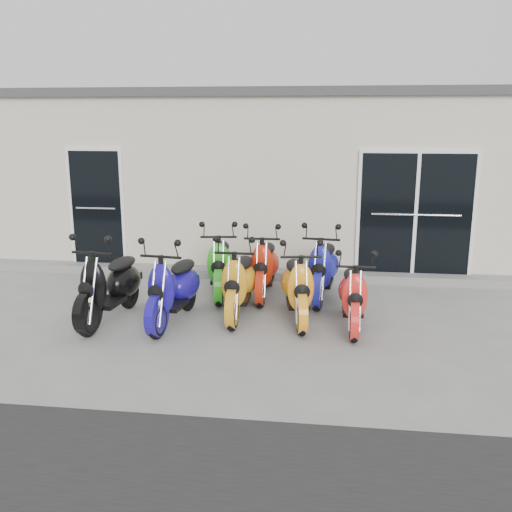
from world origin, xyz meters
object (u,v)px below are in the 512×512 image
object	(u,v)px
scooter_front_red	(353,286)
scooter_back_red	(265,258)
scooter_front_orange_a	(239,274)
scooter_back_green	(220,256)
scooter_back_blue	(324,259)
scooter_front_blue	(173,278)
scooter_front_orange_b	(298,277)
scooter_front_black	(109,275)

from	to	relation	value
scooter_front_red	scooter_back_red	size ratio (longest dim) A/B	0.93
scooter_front_orange_a	scooter_back_green	distance (m)	1.10
scooter_front_orange_a	scooter_back_green	bearing A→B (deg)	115.81
scooter_back_red	scooter_front_red	bearing A→B (deg)	-43.21
scooter_front_orange_a	scooter_back_green	xyz separation A→B (m)	(-0.47, 0.99, 0.01)
scooter_back_blue	scooter_front_orange_a	bearing A→B (deg)	-134.61
scooter_front_red	scooter_back_green	xyz separation A→B (m)	(-2.09, 1.24, 0.06)
scooter_back_red	scooter_back_blue	xyz separation A→B (m)	(0.94, -0.02, 0.02)
scooter_front_blue	scooter_front_red	world-z (taller)	scooter_front_blue
scooter_front_blue	scooter_front_orange_b	world-z (taller)	scooter_front_blue
scooter_front_orange_a	scooter_back_blue	size ratio (longest dim) A/B	0.98
scooter_front_orange_a	scooter_front_orange_b	distance (m)	0.85
scooter_front_black	scooter_back_green	world-z (taller)	scooter_front_black
scooter_back_green	scooter_back_blue	bearing A→B (deg)	-8.46
scooter_front_blue	scooter_front_red	size ratio (longest dim) A/B	1.11
scooter_front_black	scooter_front_blue	xyz separation A→B (m)	(0.92, 0.03, -0.02)
scooter_front_orange_a	scooter_back_blue	bearing A→B (deg)	39.78
scooter_front_orange_a	scooter_back_blue	distance (m)	1.55
scooter_front_orange_b	scooter_back_red	size ratio (longest dim) A/B	0.99
scooter_back_green	scooter_back_red	world-z (taller)	scooter_back_green
scooter_front_black	scooter_front_orange_b	bearing A→B (deg)	14.52
scooter_front_blue	scooter_front_orange_a	bearing A→B (deg)	31.28
scooter_front_orange_b	scooter_back_blue	distance (m)	1.11
scooter_front_blue	scooter_front_orange_b	distance (m)	1.75
scooter_front_black	scooter_front_orange_b	xyz separation A→B (m)	(2.64, 0.36, -0.04)
scooter_front_orange_a	scooter_front_black	bearing A→B (deg)	-166.02
scooter_front_red	scooter_back_green	world-z (taller)	scooter_back_green
scooter_front_orange_a	scooter_front_orange_b	xyz separation A→B (m)	(0.85, -0.07, -0.01)
scooter_front_black	scooter_back_green	bearing A→B (deg)	53.93
scooter_back_red	scooter_back_blue	bearing A→B (deg)	-1.96
scooter_front_red	scooter_back_blue	xyz separation A→B (m)	(-0.43, 1.23, 0.06)
scooter_front_black	scooter_back_red	world-z (taller)	scooter_front_black
scooter_front_orange_a	scooter_back_red	size ratio (longest dim) A/B	1.00
scooter_front_red	scooter_front_orange_b	bearing A→B (deg)	166.53
scooter_front_black	scooter_front_orange_a	bearing A→B (deg)	20.33
scooter_front_blue	scooter_back_red	xyz separation A→B (m)	(1.12, 1.41, -0.02)
scooter_front_black	scooter_back_red	xyz separation A→B (m)	(2.04, 1.43, -0.03)
scooter_back_green	scooter_back_blue	world-z (taller)	scooter_back_blue
scooter_front_blue	scooter_back_blue	world-z (taller)	same
scooter_front_orange_b	scooter_back_red	bearing A→B (deg)	110.07
scooter_back_red	scooter_back_green	bearing A→B (deg)	-179.71
scooter_front_orange_b	scooter_back_green	xyz separation A→B (m)	(-1.32, 1.06, 0.01)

